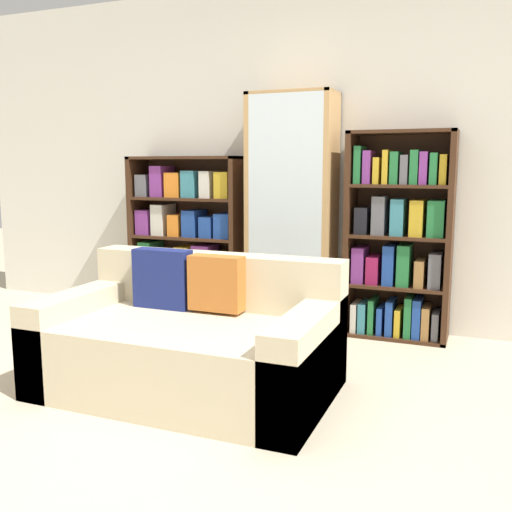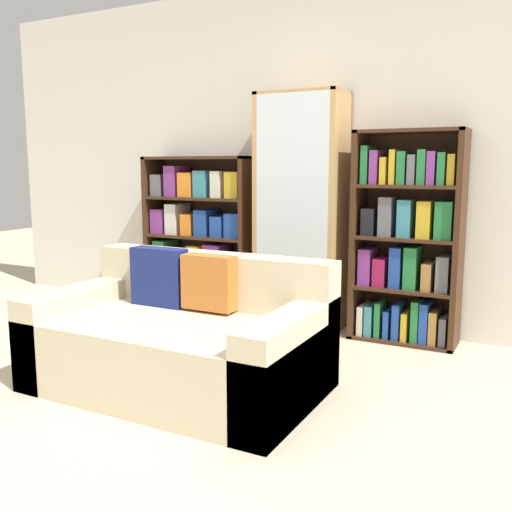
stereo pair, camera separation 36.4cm
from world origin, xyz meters
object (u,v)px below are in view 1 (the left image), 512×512
(couch, at_px, (191,343))
(display_cabinet, at_px, (292,213))
(wine_bottle, at_px, (326,335))
(bookshelf_left, at_px, (188,241))
(bookshelf_right, at_px, (399,241))

(couch, xyz_separation_m, display_cabinet, (0.12, 1.46, 0.64))
(couch, height_order, wine_bottle, couch)
(bookshelf_left, xyz_separation_m, bookshelf_right, (1.76, 0.00, 0.09))
(display_cabinet, bearing_deg, bookshelf_left, 179.01)
(couch, relative_size, wine_bottle, 4.66)
(display_cabinet, distance_m, bookshelf_right, 0.84)
(display_cabinet, height_order, bookshelf_right, display_cabinet)
(couch, bearing_deg, display_cabinet, 85.23)
(wine_bottle, bearing_deg, couch, -124.34)
(display_cabinet, relative_size, bookshelf_right, 1.20)
(display_cabinet, bearing_deg, wine_bottle, -53.73)
(wine_bottle, bearing_deg, display_cabinet, 126.27)
(couch, bearing_deg, wine_bottle, 55.66)
(bookshelf_left, height_order, display_cabinet, display_cabinet)
(display_cabinet, bearing_deg, couch, -94.77)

